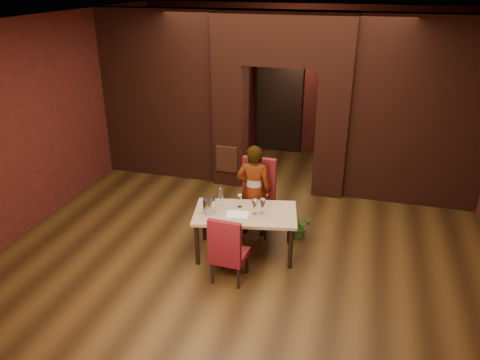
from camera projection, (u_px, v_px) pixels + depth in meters
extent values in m
plane|color=#442B11|center=(253.00, 236.00, 7.30)|extent=(8.00, 8.00, 0.00)
cube|color=silver|center=(255.00, 21.00, 6.00)|extent=(7.00, 8.00, 0.04)
cube|color=maroon|center=(299.00, 82.00, 10.17)|extent=(7.00, 0.04, 3.20)
cube|color=maroon|center=(108.00, 327.00, 3.14)|extent=(7.00, 0.04, 3.20)
cube|color=maroon|center=(43.00, 120.00, 7.52)|extent=(0.04, 8.00, 3.20)
cube|color=maroon|center=(231.00, 124.00, 8.83)|extent=(0.55, 0.55, 2.30)
cube|color=maroon|center=(332.00, 133.00, 8.36)|extent=(0.55, 0.55, 2.30)
cube|color=maroon|center=(283.00, 38.00, 7.94)|extent=(2.45, 0.55, 0.90)
cube|color=maroon|center=(160.00, 96.00, 9.00)|extent=(2.28, 0.35, 3.20)
cube|color=maroon|center=(420.00, 114.00, 7.83)|extent=(2.28, 0.35, 3.20)
cube|color=#9F512E|center=(227.00, 159.00, 8.82)|extent=(0.40, 0.03, 0.50)
cube|color=black|center=(279.00, 106.00, 10.44)|extent=(0.90, 0.08, 2.10)
cube|color=black|center=(279.00, 106.00, 10.41)|extent=(1.02, 0.04, 2.22)
cube|color=tan|center=(245.00, 233.00, 6.74)|extent=(1.57, 1.08, 0.67)
cube|color=maroon|center=(255.00, 198.00, 7.23)|extent=(0.54, 0.54, 1.16)
cube|color=maroon|center=(229.00, 247.00, 6.12)|extent=(0.46, 0.46, 0.96)
imported|color=beige|center=(254.00, 191.00, 7.12)|extent=(0.56, 0.40, 1.46)
cube|color=white|center=(237.00, 214.00, 6.54)|extent=(0.34, 0.27, 0.00)
cylinder|color=#AAAAB1|center=(209.00, 206.00, 6.54)|extent=(0.18, 0.18, 0.21)
cylinder|color=white|center=(221.00, 196.00, 6.73)|extent=(0.07, 0.07, 0.30)
imported|color=#2D6820|center=(300.00, 226.00, 7.23)|extent=(0.45, 0.43, 0.38)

